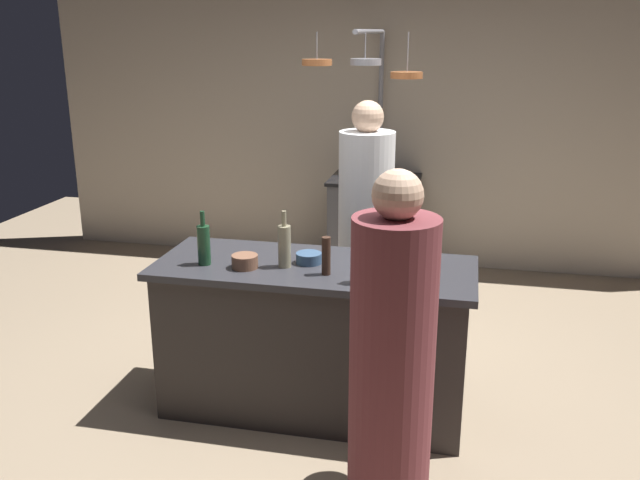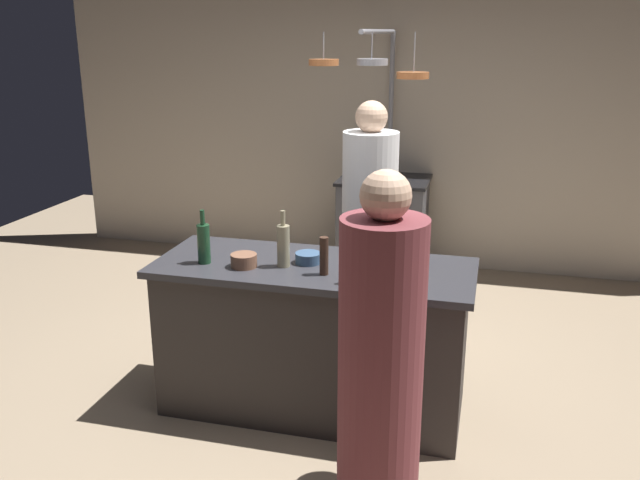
{
  "view_description": "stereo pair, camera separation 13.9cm",
  "coord_description": "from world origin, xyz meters",
  "px_view_note": "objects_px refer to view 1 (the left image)",
  "views": [
    {
      "loc": [
        0.81,
        -3.5,
        2.16
      ],
      "look_at": [
        0.0,
        0.15,
        1.0
      ],
      "focal_mm": 38.03,
      "sensor_mm": 36.0,
      "label": 1
    },
    {
      "loc": [
        0.94,
        -3.47,
        2.16
      ],
      "look_at": [
        0.0,
        0.15,
        1.0
      ],
      "focal_mm": 38.03,
      "sensor_mm": 36.0,
      "label": 2
    }
  ],
  "objects_px": {
    "stove_range": "(374,225)",
    "bar_stool_right": "(391,416)",
    "wine_bottle_green": "(204,244)",
    "wine_glass_near_right_guest": "(378,244)",
    "pepper_mill": "(326,256)",
    "wine_glass_by_chef": "(364,243)",
    "guest_right": "(391,381)",
    "wine_bottle_amber": "(415,249)",
    "wine_glass_near_left_guest": "(424,240)",
    "chef": "(365,240)",
    "wine_bottle_dark": "(369,259)",
    "wine_bottle_white": "(284,245)",
    "mixing_bowl_blue": "(309,258)",
    "mixing_bowl_wooden": "(245,261)"
  },
  "relations": [
    {
      "from": "stove_range",
      "to": "bar_stool_right",
      "type": "height_order",
      "value": "stove_range"
    },
    {
      "from": "wine_bottle_green",
      "to": "wine_glass_near_right_guest",
      "type": "xyz_separation_m",
      "value": [
        0.95,
        0.25,
        -0.01
      ]
    },
    {
      "from": "pepper_mill",
      "to": "wine_glass_by_chef",
      "type": "distance_m",
      "value": 0.32
    },
    {
      "from": "stove_range",
      "to": "wine_glass_near_right_guest",
      "type": "height_order",
      "value": "wine_glass_near_right_guest"
    },
    {
      "from": "guest_right",
      "to": "wine_bottle_amber",
      "type": "height_order",
      "value": "guest_right"
    },
    {
      "from": "bar_stool_right",
      "to": "wine_glass_near_left_guest",
      "type": "bearing_deg",
      "value": 85.4
    },
    {
      "from": "chef",
      "to": "wine_bottle_dark",
      "type": "xyz_separation_m",
      "value": [
        0.18,
        -1.05,
        0.22
      ]
    },
    {
      "from": "wine_bottle_green",
      "to": "wine_bottle_white",
      "type": "height_order",
      "value": "wine_bottle_white"
    },
    {
      "from": "mixing_bowl_blue",
      "to": "wine_glass_by_chef",
      "type": "bearing_deg",
      "value": 21.84
    },
    {
      "from": "pepper_mill",
      "to": "wine_bottle_dark",
      "type": "height_order",
      "value": "wine_bottle_dark"
    },
    {
      "from": "wine_bottle_dark",
      "to": "wine_glass_near_left_guest",
      "type": "bearing_deg",
      "value": 61.8
    },
    {
      "from": "bar_stool_right",
      "to": "wine_bottle_green",
      "type": "distance_m",
      "value": 1.39
    },
    {
      "from": "wine_glass_near_right_guest",
      "to": "wine_glass_near_left_guest",
      "type": "distance_m",
      "value": 0.28
    },
    {
      "from": "wine_bottle_dark",
      "to": "guest_right",
      "type": "bearing_deg",
      "value": -74.47
    },
    {
      "from": "bar_stool_right",
      "to": "pepper_mill",
      "type": "relative_size",
      "value": 3.24
    },
    {
      "from": "wine_bottle_green",
      "to": "mixing_bowl_blue",
      "type": "distance_m",
      "value": 0.59
    },
    {
      "from": "guest_right",
      "to": "wine_bottle_amber",
      "type": "relative_size",
      "value": 4.99
    },
    {
      "from": "wine_bottle_white",
      "to": "wine_glass_near_left_guest",
      "type": "relative_size",
      "value": 2.2
    },
    {
      "from": "chef",
      "to": "pepper_mill",
      "type": "bearing_deg",
      "value": -93.77
    },
    {
      "from": "mixing_bowl_blue",
      "to": "wine_bottle_dark",
      "type": "bearing_deg",
      "value": -32.16
    },
    {
      "from": "pepper_mill",
      "to": "wine_bottle_white",
      "type": "bearing_deg",
      "value": 163.93
    },
    {
      "from": "wine_bottle_white",
      "to": "wine_bottle_dark",
      "type": "distance_m",
      "value": 0.51
    },
    {
      "from": "pepper_mill",
      "to": "wine_bottle_green",
      "type": "relative_size",
      "value": 0.68
    },
    {
      "from": "bar_stool_right",
      "to": "wine_bottle_white",
      "type": "xyz_separation_m",
      "value": [
        -0.67,
        0.55,
        0.65
      ]
    },
    {
      "from": "bar_stool_right",
      "to": "wine_glass_near_right_guest",
      "type": "relative_size",
      "value": 4.66
    },
    {
      "from": "wine_bottle_amber",
      "to": "wine_bottle_green",
      "type": "bearing_deg",
      "value": -173.61
    },
    {
      "from": "chef",
      "to": "wine_glass_near_right_guest",
      "type": "height_order",
      "value": "chef"
    },
    {
      "from": "wine_bottle_white",
      "to": "mixing_bowl_blue",
      "type": "bearing_deg",
      "value": 37.68
    },
    {
      "from": "wine_bottle_green",
      "to": "guest_right",
      "type": "bearing_deg",
      "value": -36.93
    },
    {
      "from": "stove_range",
      "to": "wine_glass_near_left_guest",
      "type": "height_order",
      "value": "wine_glass_near_left_guest"
    },
    {
      "from": "chef",
      "to": "wine_bottle_amber",
      "type": "relative_size",
      "value": 5.21
    },
    {
      "from": "pepper_mill",
      "to": "wine_bottle_amber",
      "type": "distance_m",
      "value": 0.48
    },
    {
      "from": "wine_bottle_dark",
      "to": "wine_bottle_green",
      "type": "bearing_deg",
      "value": 174.63
    },
    {
      "from": "bar_stool_right",
      "to": "guest_right",
      "type": "distance_m",
      "value": 0.55
    },
    {
      "from": "chef",
      "to": "wine_glass_by_chef",
      "type": "distance_m",
      "value": 0.73
    },
    {
      "from": "wine_bottle_green",
      "to": "wine_bottle_amber",
      "type": "distance_m",
      "value": 1.17
    },
    {
      "from": "bar_stool_right",
      "to": "mixing_bowl_blue",
      "type": "relative_size",
      "value": 4.68
    },
    {
      "from": "pepper_mill",
      "to": "wine_glass_near_right_guest",
      "type": "distance_m",
      "value": 0.36
    },
    {
      "from": "pepper_mill",
      "to": "wine_bottle_dark",
      "type": "xyz_separation_m",
      "value": [
        0.24,
        -0.07,
        0.02
      ]
    },
    {
      "from": "bar_stool_right",
      "to": "wine_bottle_dark",
      "type": "relative_size",
      "value": 2.08
    },
    {
      "from": "chef",
      "to": "stove_range",
      "type": "bearing_deg",
      "value": 95.73
    },
    {
      "from": "wine_bottle_green",
      "to": "wine_bottle_amber",
      "type": "height_order",
      "value": "wine_bottle_amber"
    },
    {
      "from": "pepper_mill",
      "to": "wine_glass_near_right_guest",
      "type": "xyz_separation_m",
      "value": [
        0.24,
        0.27,
        0.0
      ]
    },
    {
      "from": "wine_glass_near_left_guest",
      "to": "mixing_bowl_wooden",
      "type": "height_order",
      "value": "wine_glass_near_left_guest"
    },
    {
      "from": "wine_glass_near_right_guest",
      "to": "mixing_bowl_blue",
      "type": "xyz_separation_m",
      "value": [
        -0.38,
        -0.11,
        -0.08
      ]
    },
    {
      "from": "guest_right",
      "to": "mixing_bowl_wooden",
      "type": "xyz_separation_m",
      "value": [
        -0.92,
        0.86,
        0.17
      ]
    },
    {
      "from": "wine_bottle_green",
      "to": "wine_glass_near_left_guest",
      "type": "relative_size",
      "value": 2.11
    },
    {
      "from": "mixing_bowl_blue",
      "to": "mixing_bowl_wooden",
      "type": "relative_size",
      "value": 0.99
    },
    {
      "from": "wine_bottle_white",
      "to": "wine_glass_near_right_guest",
      "type": "bearing_deg",
      "value": 21.8
    },
    {
      "from": "wine_glass_by_chef",
      "to": "wine_glass_near_left_guest",
      "type": "distance_m",
      "value": 0.36
    }
  ]
}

